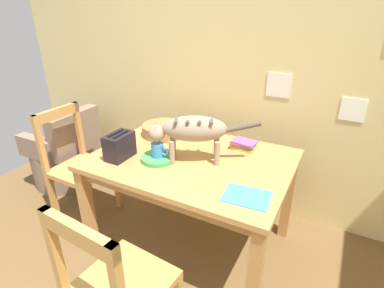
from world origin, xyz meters
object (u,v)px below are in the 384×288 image
Objects in this scene: wooden_chair_near at (78,166)px; book_stack at (244,145)px; saucer_bowl at (158,158)px; wicker_armchair at (65,157)px; dining_table at (192,169)px; wicker_basket at (163,130)px; cat at (192,130)px; magazine at (247,196)px; toaster at (119,146)px; wooden_chair_far at (117,287)px; coffee_mug at (158,150)px.

book_stack is at bearing 107.77° from wooden_chair_near.
wicker_armchair is at bearing 166.28° from saucer_bowl.
dining_table is 1.66× the size of wicker_armchair.
dining_table is 0.47m from wicker_basket.
cat is 2.62× the size of magazine.
dining_table is at bearing -131.00° from book_stack.
book_stack is (0.24, 0.34, -0.19)m from cat.
cat is 0.50m from toaster.
toaster is 1.32m from wicker_armchair.
wicker_basket is 0.80m from wooden_chair_near.
wooden_chair_far reaches higher than toaster.
dining_table is 10.39× the size of coffee_mug.
book_stack is at bearing -60.55° from cat.
coffee_mug is at bearing 18.74° from toaster.
saucer_bowl is 0.43m from wicker_basket.
wooden_chair_far is at bearing -100.32° from book_stack.
magazine is 0.27× the size of wooden_chair_far.
book_stack is 0.64m from wicker_basket.
wooden_chair_near is (-1.29, -0.38, -0.32)m from book_stack.
magazine is 0.76× the size of wicker_basket.
coffee_mug is 0.62m from book_stack.
toaster reaches higher than coffee_mug.
wooden_chair_far is (0.43, -1.09, -0.33)m from wicker_basket.
magazine is 0.32× the size of wicker_armchair.
coffee_mug is (-0.18, -0.14, 0.16)m from dining_table.
wooden_chair_far is at bearing -130.43° from magazine.
saucer_bowl is 0.06m from coffee_mug.
book_stack is at bearing 37.46° from toaster.
wicker_armchair is at bearing 159.62° from toaster.
magazine is at bearing -69.42° from book_stack.
saucer_bowl is 0.27m from toaster.
wicker_armchair is (-1.16, -0.05, -0.51)m from wicker_basket.
cat is 5.19× the size of coffee_mug.
wicker_armchair is at bearing -177.73° from wicker_basket.
cat reaches higher than wooden_chair_far.
toaster is at bearing 78.38° from wooden_chair_near.
cat is 0.70× the size of wooden_chair_far.
coffee_mug reaches higher than saucer_bowl.
wooden_chair_far is (-0.21, -1.15, -0.32)m from book_stack.
wooden_chair_near reaches higher than toaster.
magazine is (0.47, -0.27, 0.09)m from dining_table.
dining_table is 5.25× the size of magazine.
toaster reaches higher than saucer_bowl.
wooden_chair_near reaches higher than coffee_mug.
wooden_chair_near is (-0.85, 0.05, -0.30)m from saucer_bowl.
magazine is (0.65, -0.13, -0.01)m from saucer_bowl.
wicker_basket is at bearing 144.49° from magazine.
magazine is at bearing -103.53° from wicker_armchair.
wooden_chair_near reaches higher than book_stack.
wooden_chair_far is at bearing -124.04° from wicker_armchair.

